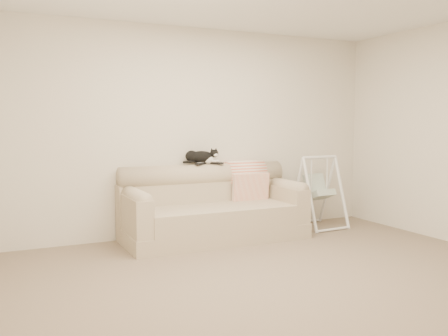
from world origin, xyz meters
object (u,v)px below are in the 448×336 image
object	(u,v)px
sofa	(212,210)
tuxedo_cat	(201,157)
remote_b	(217,163)
baby_swing	(319,191)
remote_a	(201,163)

from	to	relation	value
sofa	tuxedo_cat	size ratio (longest dim) A/B	4.46
remote_b	tuxedo_cat	distance (m)	0.23
sofa	remote_b	bearing A→B (deg)	51.69
sofa	remote_b	xyz separation A→B (m)	(0.17, 0.21, 0.56)
baby_swing	sofa	bearing A→B (deg)	179.74
sofa	tuxedo_cat	bearing A→B (deg)	98.75
baby_swing	tuxedo_cat	bearing A→B (deg)	170.96
remote_a	remote_b	world-z (taller)	remote_a
remote_a	remote_b	distance (m)	0.22
sofa	baby_swing	bearing A→B (deg)	-0.26
remote_b	sofa	bearing A→B (deg)	-128.31
tuxedo_cat	baby_swing	xyz separation A→B (m)	(1.62, -0.26, -0.51)
remote_b	baby_swing	bearing A→B (deg)	-8.81
sofa	remote_a	distance (m)	0.60
remote_b	tuxedo_cat	xyz separation A→B (m)	(-0.21, 0.04, 0.09)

